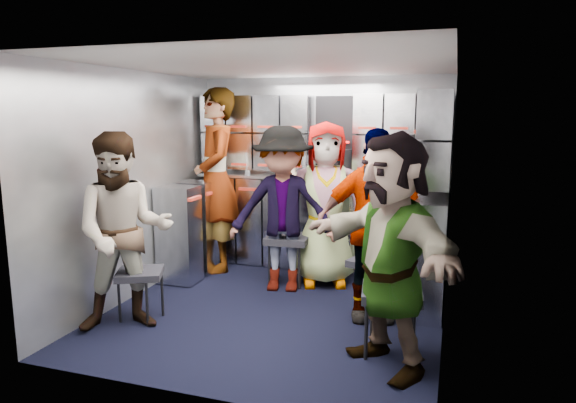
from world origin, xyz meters
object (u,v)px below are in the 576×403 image
(attendant_arc_a, at_px, (124,233))
(attendant_arc_c, at_px, (325,204))
(jump_seat_mid_left, at_px, (288,241))
(attendant_arc_b, at_px, (283,210))
(attendant_standing, at_px, (217,180))
(jump_seat_center, at_px, (329,242))
(jump_seat_mid_right, at_px, (375,265))
(attendant_arc_d, at_px, (373,225))
(jump_seat_near_right, at_px, (392,297))
(attendant_arc_e, at_px, (390,253))
(jump_seat_near_left, at_px, (140,276))

(attendant_arc_a, bearing_deg, attendant_arc_c, 20.03)
(jump_seat_mid_left, relative_size, attendant_arc_b, 0.31)
(attendant_standing, xyz_separation_m, attendant_arc_a, (0.01, -1.68, -0.20))
(jump_seat_mid_left, bearing_deg, attendant_arc_b, -90.00)
(jump_seat_center, bearing_deg, jump_seat_mid_right, -51.49)
(jump_seat_mid_right, distance_m, attendant_arc_d, 0.43)
(attendant_arc_a, bearing_deg, jump_seat_mid_left, 26.64)
(jump_seat_mid_left, xyz_separation_m, jump_seat_center, (0.35, 0.30, -0.06))
(attendant_standing, relative_size, attendant_arc_d, 1.24)
(jump_seat_near_right, xyz_separation_m, attendant_arc_a, (-2.07, -0.18, 0.35))
(attendant_arc_e, bearing_deg, jump_seat_near_left, -140.04)
(jump_seat_near_right, bearing_deg, attendant_standing, 144.14)
(jump_seat_mid_left, distance_m, attendant_arc_b, 0.40)
(jump_seat_center, relative_size, attendant_arc_e, 0.30)
(attendant_standing, bearing_deg, jump_seat_mid_right, 37.01)
(attendant_arc_b, height_order, attendant_arc_d, attendant_arc_d)
(jump_seat_mid_left, distance_m, attendant_arc_d, 1.17)
(jump_seat_mid_right, height_order, attendant_arc_e, attendant_arc_e)
(jump_seat_center, xyz_separation_m, attendant_arc_b, (-0.35, -0.48, 0.41))
(jump_seat_near_left, relative_size, attendant_arc_e, 0.29)
(jump_seat_mid_right, distance_m, jump_seat_near_right, 0.86)
(jump_seat_mid_right, height_order, jump_seat_near_right, jump_seat_near_right)
(jump_seat_near_left, height_order, attendant_arc_e, attendant_arc_e)
(attendant_arc_a, distance_m, attendant_arc_b, 1.54)
(jump_seat_mid_left, distance_m, attendant_arc_a, 1.72)
(jump_seat_center, height_order, attendant_arc_b, attendant_arc_b)
(jump_seat_center, relative_size, attendant_arc_a, 0.30)
(jump_seat_mid_right, relative_size, attendant_standing, 0.24)
(jump_seat_near_left, relative_size, attendant_arc_d, 0.29)
(jump_seat_mid_left, height_order, attendant_standing, attendant_standing)
(jump_seat_near_right, distance_m, attendant_arc_c, 1.65)
(jump_seat_mid_left, relative_size, attendant_arc_a, 0.32)
(jump_seat_mid_left, relative_size, jump_seat_mid_right, 1.03)
(attendant_standing, distance_m, attendant_arc_b, 1.01)
(jump_seat_near_left, relative_size, jump_seat_mid_left, 0.95)
(attendant_arc_b, height_order, attendant_arc_e, attendant_arc_e)
(attendant_arc_b, bearing_deg, attendant_arc_e, -56.24)
(attendant_arc_d, bearing_deg, attendant_standing, 141.94)
(jump_seat_center, height_order, attendant_arc_c, attendant_arc_c)
(attendant_arc_a, relative_size, attendant_arc_d, 0.99)
(jump_seat_near_right, relative_size, attendant_arc_c, 0.30)
(jump_seat_near_left, bearing_deg, jump_seat_near_right, 0.02)
(jump_seat_mid_right, relative_size, attendant_arc_e, 0.30)
(jump_seat_near_left, distance_m, jump_seat_mid_left, 1.54)
(attendant_arc_b, relative_size, attendant_arc_e, 0.99)
(jump_seat_near_right, bearing_deg, attendant_arc_c, 121.07)
(jump_seat_near_right, distance_m, attendant_standing, 2.62)
(jump_seat_near_right, xyz_separation_m, attendant_arc_e, (0.00, -0.18, 0.37))
(jump_seat_near_left, distance_m, jump_seat_near_right, 2.07)
(jump_seat_mid_left, height_order, jump_seat_mid_right, jump_seat_mid_left)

